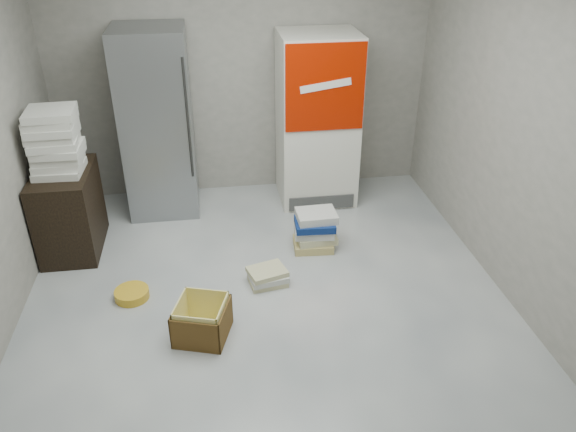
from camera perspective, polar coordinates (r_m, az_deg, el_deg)
The scene contains 10 objects.
ground at distance 4.52m, azimuth -1.61°, elevation -10.96°, with size 5.00×5.00×0.00m, color silver.
room_shell at distance 3.62m, azimuth -2.01°, elevation 11.24°, with size 4.04×5.04×2.82m.
steel_fridge at distance 5.91m, azimuth -13.12°, elevation 9.15°, with size 0.70×0.72×1.90m.
coke_cooler at distance 6.01m, azimuth 2.98°, elevation 9.74°, with size 0.80×0.73×1.80m.
wood_shelf at distance 5.61m, azimuth -21.33°, elevation 0.48°, with size 0.50×0.80×0.80m, color black.
supply_box_stack at distance 5.33m, azimuth -22.60°, elevation 6.99°, with size 0.44×0.44×0.58m.
phonebook_stack_main at distance 5.34m, azimuth 2.74°, elevation -1.46°, with size 0.41×0.34×0.37m.
phonebook_stack_side at distance 4.91m, azimuth -2.08°, elevation -6.14°, with size 0.37×0.32×0.14m.
cardboard_box at distance 4.39m, azimuth -8.72°, elevation -10.60°, with size 0.48×0.48×0.31m.
bucket_lid at distance 4.94m, azimuth -15.57°, elevation -7.64°, with size 0.29×0.29×0.08m, color gold.
Camera 1 is at (-0.38, -3.42, 2.93)m, focal length 35.00 mm.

